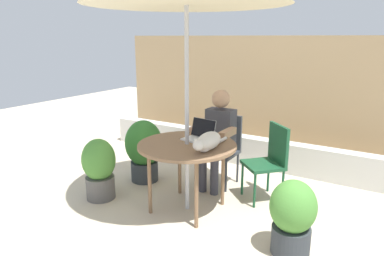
{
  "coord_description": "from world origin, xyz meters",
  "views": [
    {
      "loc": [
        1.85,
        -2.93,
        1.83
      ],
      "look_at": [
        0.0,
        0.1,
        0.89
      ],
      "focal_mm": 32.52,
      "sensor_mm": 36.0,
      "label": 1
    }
  ],
  "objects_px": {
    "laptop": "(200,134)",
    "potted_plant_by_chair": "(292,216)",
    "person_seated": "(218,134)",
    "cat": "(208,142)",
    "potted_plant_near_fence": "(144,148)",
    "chair_empty": "(270,157)",
    "potted_plant_corner": "(99,168)",
    "patio_table": "(187,149)",
    "chair_occupied": "(223,144)"
  },
  "relations": [
    {
      "from": "laptop",
      "to": "potted_plant_by_chair",
      "type": "distance_m",
      "value": 1.32
    },
    {
      "from": "person_seated",
      "to": "cat",
      "type": "bearing_deg",
      "value": -70.07
    },
    {
      "from": "laptop",
      "to": "cat",
      "type": "height_order",
      "value": "laptop"
    },
    {
      "from": "laptop",
      "to": "potted_plant_near_fence",
      "type": "bearing_deg",
      "value": 170.65
    },
    {
      "from": "cat",
      "to": "potted_plant_by_chair",
      "type": "bearing_deg",
      "value": -9.72
    },
    {
      "from": "chair_empty",
      "to": "potted_plant_by_chair",
      "type": "bearing_deg",
      "value": -60.32
    },
    {
      "from": "chair_empty",
      "to": "potted_plant_corner",
      "type": "distance_m",
      "value": 1.96
    },
    {
      "from": "patio_table",
      "to": "potted_plant_by_chair",
      "type": "distance_m",
      "value": 1.25
    },
    {
      "from": "chair_empty",
      "to": "chair_occupied",
      "type": "bearing_deg",
      "value": 166.91
    },
    {
      "from": "chair_empty",
      "to": "potted_plant_by_chair",
      "type": "height_order",
      "value": "chair_empty"
    },
    {
      "from": "laptop",
      "to": "potted_plant_corner",
      "type": "distance_m",
      "value": 1.24
    },
    {
      "from": "chair_empty",
      "to": "patio_table",
      "type": "bearing_deg",
      "value": -133.34
    },
    {
      "from": "person_seated",
      "to": "laptop",
      "type": "distance_m",
      "value": 0.5
    },
    {
      "from": "chair_empty",
      "to": "potted_plant_corner",
      "type": "xyz_separation_m",
      "value": [
        -1.67,
        -1.01,
        -0.14
      ]
    },
    {
      "from": "chair_occupied",
      "to": "person_seated",
      "type": "bearing_deg",
      "value": -90.0
    },
    {
      "from": "potted_plant_by_chair",
      "to": "chair_occupied",
      "type": "bearing_deg",
      "value": 137.95
    },
    {
      "from": "person_seated",
      "to": "cat",
      "type": "xyz_separation_m",
      "value": [
        0.28,
        -0.76,
        0.14
      ]
    },
    {
      "from": "chair_empty",
      "to": "cat",
      "type": "height_order",
      "value": "cat"
    },
    {
      "from": "cat",
      "to": "potted_plant_near_fence",
      "type": "height_order",
      "value": "cat"
    },
    {
      "from": "person_seated",
      "to": "patio_table",
      "type": "bearing_deg",
      "value": -90.0
    },
    {
      "from": "potted_plant_near_fence",
      "to": "potted_plant_corner",
      "type": "distance_m",
      "value": 0.69
    },
    {
      "from": "patio_table",
      "to": "person_seated",
      "type": "xyz_separation_m",
      "value": [
        0.0,
        0.71,
        0.0
      ]
    },
    {
      "from": "patio_table",
      "to": "cat",
      "type": "bearing_deg",
      "value": -11.4
    },
    {
      "from": "laptop",
      "to": "potted_plant_by_chair",
      "type": "xyz_separation_m",
      "value": [
        1.16,
        -0.43,
        -0.45
      ]
    },
    {
      "from": "chair_empty",
      "to": "laptop",
      "type": "bearing_deg",
      "value": -142.55
    },
    {
      "from": "person_seated",
      "to": "laptop",
      "type": "xyz_separation_m",
      "value": [
        0.03,
        -0.48,
        0.12
      ]
    },
    {
      "from": "chair_occupied",
      "to": "potted_plant_corner",
      "type": "distance_m",
      "value": 1.54
    },
    {
      "from": "person_seated",
      "to": "potted_plant_near_fence",
      "type": "xyz_separation_m",
      "value": [
        -0.89,
        -0.33,
        -0.24
      ]
    },
    {
      "from": "chair_occupied",
      "to": "chair_empty",
      "type": "height_order",
      "value": "same"
    },
    {
      "from": "patio_table",
      "to": "laptop",
      "type": "height_order",
      "value": "laptop"
    },
    {
      "from": "potted_plant_by_chair",
      "to": "potted_plant_corner",
      "type": "height_order",
      "value": "potted_plant_corner"
    },
    {
      "from": "potted_plant_near_fence",
      "to": "potted_plant_by_chair",
      "type": "height_order",
      "value": "potted_plant_near_fence"
    },
    {
      "from": "person_seated",
      "to": "potted_plant_corner",
      "type": "bearing_deg",
      "value": -134.86
    },
    {
      "from": "person_seated",
      "to": "laptop",
      "type": "height_order",
      "value": "person_seated"
    },
    {
      "from": "potted_plant_corner",
      "to": "patio_table",
      "type": "bearing_deg",
      "value": 16.74
    },
    {
      "from": "cat",
      "to": "potted_plant_corner",
      "type": "xyz_separation_m",
      "value": [
        -1.28,
        -0.25,
        -0.45
      ]
    },
    {
      "from": "potted_plant_near_fence",
      "to": "potted_plant_by_chair",
      "type": "relative_size",
      "value": 1.2
    },
    {
      "from": "chair_empty",
      "to": "person_seated",
      "type": "height_order",
      "value": "person_seated"
    },
    {
      "from": "person_seated",
      "to": "potted_plant_by_chair",
      "type": "xyz_separation_m",
      "value": [
        1.19,
        -0.92,
        -0.33
      ]
    },
    {
      "from": "person_seated",
      "to": "potted_plant_near_fence",
      "type": "relative_size",
      "value": 1.51
    },
    {
      "from": "laptop",
      "to": "potted_plant_by_chair",
      "type": "height_order",
      "value": "laptop"
    },
    {
      "from": "potted_plant_corner",
      "to": "chair_occupied",
      "type": "bearing_deg",
      "value": 49.27
    },
    {
      "from": "cat",
      "to": "potted_plant_corner",
      "type": "relative_size",
      "value": 0.91
    },
    {
      "from": "chair_occupied",
      "to": "potted_plant_by_chair",
      "type": "height_order",
      "value": "chair_occupied"
    },
    {
      "from": "patio_table",
      "to": "laptop",
      "type": "xyz_separation_m",
      "value": [
        0.03,
        0.22,
        0.12
      ]
    },
    {
      "from": "potted_plant_near_fence",
      "to": "potted_plant_by_chair",
      "type": "bearing_deg",
      "value": -15.7
    },
    {
      "from": "chair_occupied",
      "to": "chair_empty",
      "type": "xyz_separation_m",
      "value": [
        0.67,
        -0.16,
        0.0
      ]
    },
    {
      "from": "potted_plant_corner",
      "to": "chair_empty",
      "type": "bearing_deg",
      "value": 31.14
    },
    {
      "from": "patio_table",
      "to": "potted_plant_by_chair",
      "type": "xyz_separation_m",
      "value": [
        1.19,
        -0.21,
        -0.33
      ]
    },
    {
      "from": "patio_table",
      "to": "potted_plant_corner",
      "type": "height_order",
      "value": "patio_table"
    }
  ]
}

